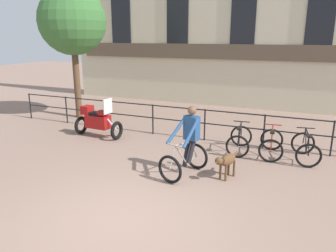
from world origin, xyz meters
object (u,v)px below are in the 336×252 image
object	(u,v)px
parked_motorcycle	(98,121)
parked_bicycle_near_lamp	(239,140)
dog	(226,161)
parked_bicycle_mid_left	(271,144)
parked_bicycle_mid_right	(306,148)
cyclist_with_bike	(187,145)

from	to	relation	value
parked_motorcycle	parked_bicycle_near_lamp	xyz separation A→B (m)	(4.72, 0.37, -0.20)
dog	parked_bicycle_near_lamp	bearing A→B (deg)	111.91
parked_bicycle_near_lamp	parked_bicycle_mid_left	bearing A→B (deg)	174.60
parked_motorcycle	parked_bicycle_near_lamp	size ratio (longest dim) A/B	1.42
parked_bicycle_near_lamp	parked_bicycle_mid_right	xyz separation A→B (m)	(1.81, 0.00, -0.00)
cyclist_with_bike	dog	xyz separation A→B (m)	(0.96, 0.10, -0.31)
cyclist_with_bike	parked_bicycle_near_lamp	xyz separation A→B (m)	(0.87, 2.11, -0.41)
cyclist_with_bike	dog	world-z (taller)	cyclist_with_bike
cyclist_with_bike	parked_motorcycle	world-z (taller)	cyclist_with_bike
cyclist_with_bike	parked_bicycle_mid_right	bearing A→B (deg)	53.68
parked_motorcycle	parked_bicycle_near_lamp	distance (m)	4.74
parked_motorcycle	cyclist_with_bike	bearing A→B (deg)	-111.16
cyclist_with_bike	parked_bicycle_near_lamp	distance (m)	2.32
cyclist_with_bike	parked_bicycle_near_lamp	world-z (taller)	cyclist_with_bike
dog	parked_bicycle_mid_right	xyz separation A→B (m)	(1.72, 2.01, -0.09)
parked_motorcycle	parked_bicycle_near_lamp	world-z (taller)	parked_motorcycle
parked_motorcycle	parked_bicycle_mid_left	xyz separation A→B (m)	(5.63, 0.37, -0.20)
dog	parked_motorcycle	xyz separation A→B (m)	(-4.81, 1.65, 0.11)
dog	parked_bicycle_mid_left	bearing A→B (deg)	87.30
parked_bicycle_mid_left	dog	bearing A→B (deg)	63.09
parked_bicycle_near_lamp	parked_motorcycle	bearing A→B (deg)	-0.96
parked_bicycle_near_lamp	cyclist_with_bike	bearing A→B (deg)	62.20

